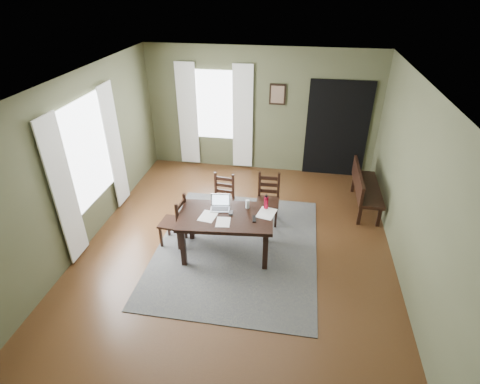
% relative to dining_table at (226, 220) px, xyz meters
% --- Properties ---
extents(ground, '(5.00, 6.00, 0.01)m').
position_rel_dining_table_xyz_m(ground, '(0.15, 0.15, -0.65)').
color(ground, '#492C16').
extents(room_shell, '(5.02, 6.02, 2.71)m').
position_rel_dining_table_xyz_m(room_shell, '(0.15, 0.15, 1.16)').
color(room_shell, '#4B4F33').
rests_on(room_shell, ground).
extents(rug, '(2.60, 3.20, 0.01)m').
position_rel_dining_table_xyz_m(rug, '(0.15, 0.15, -0.64)').
color(rug, '#454545').
rests_on(rug, ground).
extents(dining_table, '(1.51, 1.00, 0.72)m').
position_rel_dining_table_xyz_m(dining_table, '(0.00, 0.00, 0.00)').
color(dining_table, black).
rests_on(dining_table, rug).
extents(chair_end, '(0.41, 0.41, 0.88)m').
position_rel_dining_table_xyz_m(chair_end, '(-0.87, 0.11, -0.21)').
color(chair_end, black).
rests_on(chair_end, rug).
extents(chair_back_left, '(0.42, 0.42, 0.88)m').
position_rel_dining_table_xyz_m(chair_back_left, '(-0.25, 0.93, -0.21)').
color(chair_back_left, black).
rests_on(chair_back_left, rug).
extents(chair_back_right, '(0.41, 0.41, 0.91)m').
position_rel_dining_table_xyz_m(chair_back_right, '(0.56, 1.03, -0.19)').
color(chair_back_right, black).
rests_on(chair_back_right, rug).
extents(bench, '(0.45, 1.39, 0.78)m').
position_rel_dining_table_xyz_m(bench, '(2.30, 1.78, -0.17)').
color(bench, black).
rests_on(bench, ground).
extents(laptop, '(0.33, 0.28, 0.21)m').
position_rel_dining_table_xyz_m(laptop, '(-0.12, 0.20, 0.14)').
color(laptop, '#B7B7BC').
rests_on(laptop, dining_table).
extents(computer_mouse, '(0.07, 0.11, 0.03)m').
position_rel_dining_table_xyz_m(computer_mouse, '(0.07, 0.05, 0.11)').
color(computer_mouse, '#3F3F42').
rests_on(computer_mouse, dining_table).
extents(tv_remote, '(0.07, 0.18, 0.02)m').
position_rel_dining_table_xyz_m(tv_remote, '(0.44, -0.03, 0.10)').
color(tv_remote, black).
rests_on(tv_remote, dining_table).
extents(drinking_glass, '(0.07, 0.07, 0.14)m').
position_rel_dining_table_xyz_m(drinking_glass, '(0.30, 0.27, 0.16)').
color(drinking_glass, silver).
rests_on(drinking_glass, dining_table).
extents(water_bottle, '(0.07, 0.07, 0.24)m').
position_rel_dining_table_xyz_m(water_bottle, '(0.59, 0.30, 0.20)').
color(water_bottle, '#B20D2B').
rests_on(water_bottle, dining_table).
extents(paper_a, '(0.28, 0.34, 0.00)m').
position_rel_dining_table_xyz_m(paper_a, '(-0.26, -0.07, 0.09)').
color(paper_a, white).
rests_on(paper_a, dining_table).
extents(paper_d, '(0.32, 0.38, 0.00)m').
position_rel_dining_table_xyz_m(paper_d, '(0.61, 0.16, 0.09)').
color(paper_d, white).
rests_on(paper_d, dining_table).
extents(paper_e, '(0.23, 0.29, 0.00)m').
position_rel_dining_table_xyz_m(paper_e, '(-0.00, -0.18, 0.09)').
color(paper_e, white).
rests_on(paper_e, dining_table).
extents(window_left, '(0.01, 1.30, 1.70)m').
position_rel_dining_table_xyz_m(window_left, '(-2.32, 0.35, 0.81)').
color(window_left, white).
rests_on(window_left, ground).
extents(window_back, '(1.00, 0.01, 1.50)m').
position_rel_dining_table_xyz_m(window_back, '(-0.85, 3.12, 0.81)').
color(window_back, white).
rests_on(window_back, ground).
extents(curtain_left_near, '(0.03, 0.48, 2.30)m').
position_rel_dining_table_xyz_m(curtain_left_near, '(-2.29, -0.47, 0.56)').
color(curtain_left_near, silver).
rests_on(curtain_left_near, ground).
extents(curtain_left_far, '(0.03, 0.48, 2.30)m').
position_rel_dining_table_xyz_m(curtain_left_far, '(-2.29, 1.17, 0.56)').
color(curtain_left_far, silver).
rests_on(curtain_left_far, ground).
extents(curtain_back_left, '(0.44, 0.03, 2.30)m').
position_rel_dining_table_xyz_m(curtain_back_left, '(-1.47, 3.09, 0.56)').
color(curtain_back_left, silver).
rests_on(curtain_back_left, ground).
extents(curtain_back_right, '(0.44, 0.03, 2.30)m').
position_rel_dining_table_xyz_m(curtain_back_right, '(-0.23, 3.09, 0.56)').
color(curtain_back_right, silver).
rests_on(curtain_back_right, ground).
extents(framed_picture, '(0.34, 0.03, 0.44)m').
position_rel_dining_table_xyz_m(framed_picture, '(0.50, 3.12, 1.11)').
color(framed_picture, black).
rests_on(framed_picture, ground).
extents(doorway_back, '(1.30, 0.03, 2.10)m').
position_rel_dining_table_xyz_m(doorway_back, '(1.80, 3.12, 0.41)').
color(doorway_back, black).
rests_on(doorway_back, ground).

